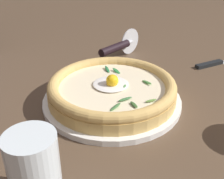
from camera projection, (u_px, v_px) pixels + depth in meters
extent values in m
cube|color=brown|center=(120.00, 118.00, 0.60)|extent=(2.40, 2.40, 0.03)
cylinder|color=white|center=(112.00, 100.00, 0.62)|extent=(0.30, 0.30, 0.01)
cylinder|color=#DAB162|center=(112.00, 93.00, 0.61)|extent=(0.27, 0.27, 0.02)
torus|color=tan|center=(112.00, 85.00, 0.61)|extent=(0.27, 0.27, 0.02)
cylinder|color=#F8E7BF|center=(112.00, 87.00, 0.61)|extent=(0.23, 0.23, 0.00)
ellipsoid|color=white|center=(111.00, 84.00, 0.61)|extent=(0.08, 0.07, 0.01)
sphere|color=yellow|center=(112.00, 81.00, 0.60)|extent=(0.03, 0.03, 0.03)
ellipsoid|color=#3B703C|center=(125.00, 99.00, 0.55)|extent=(0.03, 0.02, 0.00)
ellipsoid|color=#618D3D|center=(151.00, 100.00, 0.55)|extent=(0.02, 0.02, 0.00)
ellipsoid|color=#497E42|center=(115.00, 107.00, 0.53)|extent=(0.02, 0.03, 0.01)
ellipsoid|color=#528C4E|center=(125.00, 85.00, 0.61)|extent=(0.01, 0.03, 0.01)
ellipsoid|color=#2C7C3C|center=(116.00, 71.00, 0.66)|extent=(0.02, 0.02, 0.01)
ellipsoid|color=#216035|center=(107.00, 69.00, 0.67)|extent=(0.02, 0.03, 0.01)
ellipsoid|color=#4B8E3F|center=(147.00, 82.00, 0.61)|extent=(0.02, 0.03, 0.01)
ellipsoid|color=#2C5C31|center=(110.00, 77.00, 0.63)|extent=(0.03, 0.02, 0.01)
ellipsoid|color=#406832|center=(134.00, 105.00, 0.54)|extent=(0.02, 0.02, 0.00)
cylinder|color=silver|center=(131.00, 41.00, 0.86)|extent=(0.05, 0.06, 0.08)
cylinder|color=silver|center=(129.00, 42.00, 0.85)|extent=(0.02, 0.02, 0.01)
cylinder|color=black|center=(115.00, 48.00, 0.81)|extent=(0.08, 0.10, 0.02)
cube|color=black|center=(209.00, 64.00, 0.79)|extent=(0.08, 0.06, 0.01)
cylinder|color=silver|center=(34.00, 170.00, 0.37)|extent=(0.07, 0.07, 0.11)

